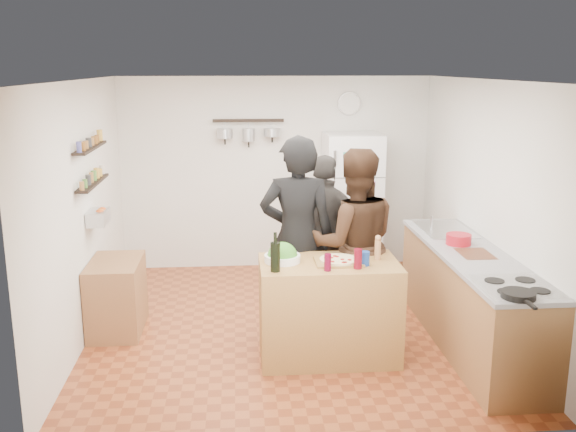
{
  "coord_description": "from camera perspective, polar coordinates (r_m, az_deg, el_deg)",
  "views": [
    {
      "loc": [
        -0.51,
        -6.18,
        2.64
      ],
      "look_at": [
        0.0,
        0.1,
        1.15
      ],
      "focal_mm": 40.0,
      "sensor_mm": 36.0,
      "label": 1
    }
  ],
  "objects": [
    {
      "name": "cutting_board",
      "position": [
        6.24,
        16.31,
        -3.32
      ],
      "size": [
        0.3,
        0.4,
        0.02
      ],
      "primitive_type": "cube",
      "color": "brown",
      "rests_on": "counter_run"
    },
    {
      "name": "produce_basket",
      "position": [
        6.69,
        -16.51,
        -0.11
      ],
      "size": [
        0.18,
        0.35,
        0.14
      ],
      "primitive_type": "cube",
      "color": "silver",
      "rests_on": "left_wall"
    },
    {
      "name": "person_back",
      "position": [
        6.85,
        3.34,
        -1.75
      ],
      "size": [
        1.1,
        0.77,
        1.73
      ],
      "primitive_type": "imported",
      "rotation": [
        0.0,
        0.0,
        2.76
      ],
      "color": "#282524",
      "rests_on": "floor"
    },
    {
      "name": "skillet",
      "position": [
        5.18,
        19.79,
        -6.6
      ],
      "size": [
        0.26,
        0.26,
        0.05
      ],
      "primitive_type": "cylinder",
      "color": "black",
      "rests_on": "stove_top"
    },
    {
      "name": "prep_island",
      "position": [
        5.94,
        3.63,
        -8.31
      ],
      "size": [
        1.25,
        0.72,
        0.91
      ],
      "primitive_type": "cube",
      "color": "#A2763B",
      "rests_on": "floor"
    },
    {
      "name": "salad_bowl",
      "position": [
        5.78,
        -0.5,
        -3.77
      ],
      "size": [
        0.33,
        0.33,
        0.07
      ],
      "primitive_type": "cylinder",
      "color": "white",
      "rests_on": "prep_island"
    },
    {
      "name": "room_shell",
      "position": [
        6.73,
        -0.2,
        1.39
      ],
      "size": [
        4.2,
        4.2,
        4.2
      ],
      "color": "brown",
      "rests_on": "ground"
    },
    {
      "name": "red_bowl",
      "position": [
        6.51,
        14.92,
        -2.01
      ],
      "size": [
        0.24,
        0.24,
        0.1
      ],
      "primitive_type": "cylinder",
      "color": "#B21422",
      "rests_on": "counter_run"
    },
    {
      "name": "sink",
      "position": [
        7.06,
        13.76,
        -1.23
      ],
      "size": [
        0.5,
        0.8,
        0.03
      ],
      "primitive_type": "cube",
      "color": "silver",
      "rests_on": "counter_run"
    },
    {
      "name": "pizza_board",
      "position": [
        5.77,
        4.51,
        -4.06
      ],
      "size": [
        0.42,
        0.34,
        0.02
      ],
      "primitive_type": "cube",
      "color": "olive",
      "rests_on": "prep_island"
    },
    {
      "name": "salt_canister",
      "position": [
        5.7,
        6.87,
        -3.78
      ],
      "size": [
        0.08,
        0.08,
        0.13
      ],
      "primitive_type": "cylinder",
      "color": "navy",
      "rests_on": "prep_island"
    },
    {
      "name": "wine_bottle",
      "position": [
        5.49,
        -1.14,
        -3.68
      ],
      "size": [
        0.08,
        0.08,
        0.25
      ],
      "primitive_type": "cylinder",
      "color": "black",
      "rests_on": "prep_island"
    },
    {
      "name": "fridge",
      "position": [
        8.24,
        5.67,
        1.07
      ],
      "size": [
        0.7,
        0.68,
        1.8
      ],
      "primitive_type": "cube",
      "color": "white",
      "rests_on": "floor"
    },
    {
      "name": "person_left",
      "position": [
        6.21,
        0.83,
        -1.98
      ],
      "size": [
        0.78,
        0.56,
        2.0
      ],
      "primitive_type": "imported",
      "rotation": [
        0.0,
        0.0,
        3.03
      ],
      "color": "black",
      "rests_on": "floor"
    },
    {
      "name": "wine_glass_far",
      "position": [
        5.61,
        6.23,
        -3.81
      ],
      "size": [
        0.07,
        0.07,
        0.18
      ],
      "primitive_type": "cylinder",
      "color": "#5A0715",
      "rests_on": "prep_island"
    },
    {
      "name": "pot_rack",
      "position": [
        8.21,
        -3.54,
        8.47
      ],
      "size": [
        0.9,
        0.04,
        0.04
      ],
      "primitive_type": "cube",
      "color": "black",
      "rests_on": "back_wall"
    },
    {
      "name": "stove_top",
      "position": [
        5.45,
        19.65,
        -6.0
      ],
      "size": [
        0.6,
        0.62,
        0.02
      ],
      "primitive_type": "cube",
      "color": "white",
      "rests_on": "counter_run"
    },
    {
      "name": "counter_run",
      "position": [
        6.43,
        15.89,
        -7.14
      ],
      "size": [
        0.63,
        2.63,
        0.9
      ],
      "primitive_type": "cube",
      "color": "#9E7042",
      "rests_on": "floor"
    },
    {
      "name": "pepper_mill",
      "position": [
        5.89,
        7.98,
        -2.99
      ],
      "size": [
        0.06,
        0.06,
        0.18
      ],
      "primitive_type": "cylinder",
      "color": "#AE7748",
      "rests_on": "prep_island"
    },
    {
      "name": "wine_glass_near",
      "position": [
        5.53,
        3.55,
        -4.14
      ],
      "size": [
        0.06,
        0.06,
        0.15
      ],
      "primitive_type": "cylinder",
      "color": "#4E061D",
      "rests_on": "prep_island"
    },
    {
      "name": "side_table",
      "position": [
        6.74,
        -14.98,
        -6.89
      ],
      "size": [
        0.5,
        0.8,
        0.73
      ],
      "primitive_type": "cube",
      "color": "#97633F",
      "rests_on": "floor"
    },
    {
      "name": "wall_clock",
      "position": [
        8.4,
        5.46,
        9.91
      ],
      "size": [
        0.3,
        0.03,
        0.3
      ],
      "primitive_type": "cylinder",
      "rotation": [
        1.57,
        0.0,
        0.0
      ],
      "color": "silver",
      "rests_on": "back_wall"
    },
    {
      "name": "person_center",
      "position": [
        6.27,
        5.87,
        -2.5
      ],
      "size": [
        0.91,
        0.71,
        1.88
      ],
      "primitive_type": "imported",
      "rotation": [
        0.0,
        0.0,
        3.14
      ],
      "color": "black",
      "rests_on": "floor"
    },
    {
      "name": "pizza",
      "position": [
        5.77,
        4.52,
        -3.88
      ],
      "size": [
        0.34,
        0.34,
        0.02
      ],
      "primitive_type": "cylinder",
      "color": "beige",
      "rests_on": "pizza_board"
    },
    {
      "name": "spice_shelf_lower",
      "position": [
        6.63,
        -16.96,
        2.83
      ],
      "size": [
        0.12,
        1.0,
        0.02
      ],
      "primitive_type": "cube",
      "color": "black",
      "rests_on": "left_wall"
    },
    {
      "name": "spice_shelf_upper",
      "position": [
        6.58,
        -17.16,
        5.83
      ],
      "size": [
        0.12,
        1.0,
        0.02
      ],
      "primitive_type": "cube",
      "color": "black",
      "rests_on": "left_wall"
    }
  ]
}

